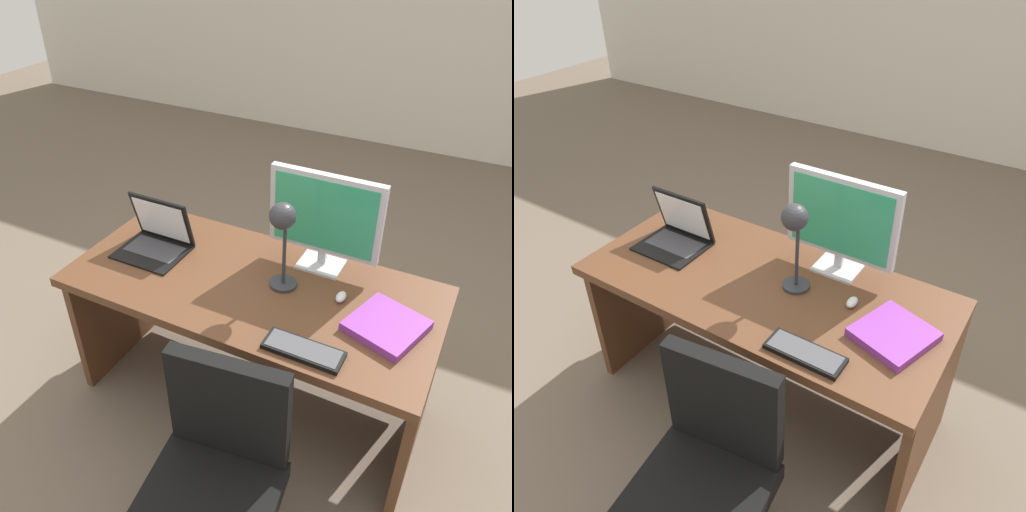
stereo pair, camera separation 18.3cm
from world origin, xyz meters
The scene contains 9 objects.
ground centered at (0.00, 1.50, 0.00)m, with size 12.00×12.00×0.00m, color #6B5B4C.
desk centered at (0.00, 0.04, 0.54)m, with size 1.64×0.76×0.74m.
monitor centered at (0.22, 0.26, 1.00)m, with size 0.51×0.16×0.46m.
laptop centered at (-0.53, 0.05, 0.82)m, with size 0.32×0.27×0.25m.
keyboard centered at (0.36, -0.29, 0.75)m, with size 0.31×0.11×0.02m.
mouse centered at (0.39, 0.07, 0.76)m, with size 0.04×0.07×0.03m.
desk_lamp centered at (0.13, 0.02, 1.05)m, with size 0.12×0.14×0.42m.
book centered at (0.60, -0.02, 0.76)m, with size 0.33×0.33×0.04m.
office_chair centered at (0.24, -0.75, 0.37)m, with size 0.56×0.56×0.91m.
Camera 1 is at (0.83, -1.59, 2.14)m, focal length 36.35 mm.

